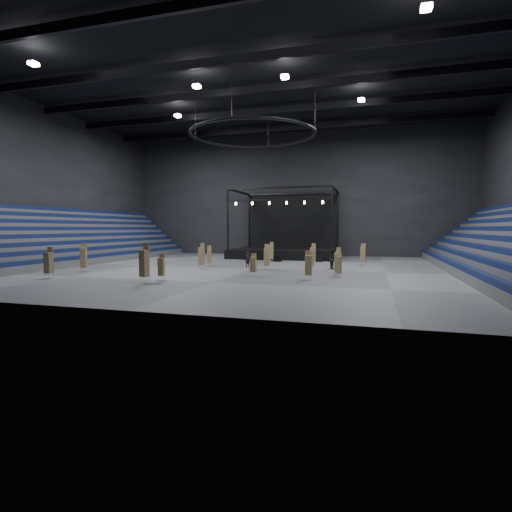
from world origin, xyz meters
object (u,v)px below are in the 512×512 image
(chair_stack_0, at_px, (308,265))
(chair_stack_6, at_px, (84,257))
(chair_stack_4, at_px, (271,252))
(chair_stack_9, at_px, (311,258))
(chair_stack_3, at_px, (253,264))
(chair_stack_14, at_px, (313,254))
(chair_stack_13, at_px, (363,254))
(flight_case_mid, at_px, (277,258))
(chair_stack_5, at_px, (201,256))
(man_center, at_px, (248,259))
(chair_stack_12, at_px, (144,263))
(crew_member, at_px, (333,259))
(chair_stack_11, at_px, (338,261))
(stage, at_px, (287,247))
(flight_case_right, at_px, (317,258))
(chair_stack_10, at_px, (267,256))
(chair_stack_8, at_px, (339,264))
(chair_stack_1, at_px, (161,266))
(flight_case_left, at_px, (251,257))
(chair_stack_2, at_px, (49,262))
(chair_stack_7, at_px, (209,256))

(chair_stack_0, distance_m, chair_stack_6, 20.63)
(chair_stack_4, height_order, chair_stack_9, chair_stack_4)
(chair_stack_3, bearing_deg, chair_stack_14, 67.81)
(chair_stack_14, bearing_deg, chair_stack_13, 22.94)
(flight_case_mid, height_order, chair_stack_5, chair_stack_5)
(man_center, bearing_deg, chair_stack_14, -131.41)
(chair_stack_12, xyz_separation_m, crew_member, (12.34, 13.75, -0.50))
(chair_stack_11, bearing_deg, chair_stack_9, 148.57)
(stage, relative_size, chair_stack_13, 5.92)
(flight_case_right, relative_size, chair_stack_6, 0.51)
(chair_stack_0, distance_m, chair_stack_9, 7.73)
(chair_stack_10, bearing_deg, chair_stack_6, -161.41)
(chair_stack_8, height_order, chair_stack_9, chair_stack_9)
(flight_case_right, bearing_deg, crew_member, -72.08)
(chair_stack_11, relative_size, chair_stack_12, 0.82)
(chair_stack_1, xyz_separation_m, chair_stack_9, (9.91, 10.75, 0.06))
(chair_stack_10, bearing_deg, chair_stack_5, -176.04)
(flight_case_mid, height_order, chair_stack_1, chair_stack_1)
(chair_stack_6, bearing_deg, stage, 42.92)
(chair_stack_8, bearing_deg, flight_case_left, 143.77)
(stage, height_order, flight_case_left, stage)
(flight_case_left, xyz_separation_m, chair_stack_5, (-1.85, -10.73, 0.85))
(stage, distance_m, chair_stack_10, 16.80)
(chair_stack_10, bearing_deg, crew_member, 15.89)
(flight_case_right, xyz_separation_m, chair_stack_13, (5.36, -3.79, 0.80))
(flight_case_right, xyz_separation_m, chair_stack_2, (-18.28, -21.90, 0.85))
(chair_stack_1, bearing_deg, chair_stack_4, 70.06)
(chair_stack_5, xyz_separation_m, chair_stack_8, (13.56, -3.41, -0.24))
(chair_stack_6, bearing_deg, flight_case_right, 25.68)
(flight_case_right, xyz_separation_m, chair_stack_12, (-9.70, -21.90, 1.03))
(chair_stack_12, height_order, chair_stack_14, chair_stack_12)
(chair_stack_5, bearing_deg, flight_case_right, 63.22)
(chair_stack_2, xyz_separation_m, chair_stack_7, (8.24, 12.94, -0.17))
(chair_stack_14, bearing_deg, chair_stack_5, -140.49)
(chair_stack_0, relative_size, chair_stack_2, 0.91)
(chair_stack_8, bearing_deg, chair_stack_5, -179.97)
(chair_stack_11, bearing_deg, chair_stack_8, -61.33)
(chair_stack_5, relative_size, crew_member, 1.28)
(chair_stack_3, bearing_deg, chair_stack_13, 50.40)
(chair_stack_4, height_order, chair_stack_7, chair_stack_4)
(stage, relative_size, flight_case_left, 10.34)
(chair_stack_0, distance_m, chair_stack_3, 4.91)
(chair_stack_5, height_order, chair_stack_9, chair_stack_5)
(chair_stack_3, bearing_deg, chair_stack_0, -19.17)
(chair_stack_1, xyz_separation_m, chair_stack_5, (-0.63, 8.94, 0.23))
(chair_stack_0, bearing_deg, chair_stack_8, 36.29)
(stage, bearing_deg, chair_stack_4, -90.61)
(chair_stack_12, bearing_deg, crew_member, 59.19)
(chair_stack_7, distance_m, crew_member, 12.70)
(crew_member, bearing_deg, flight_case_right, -6.13)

